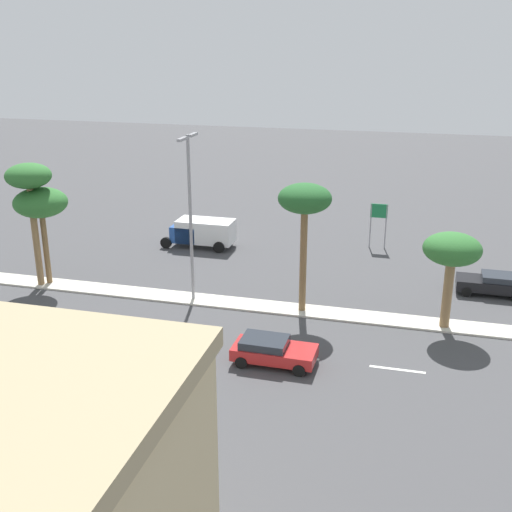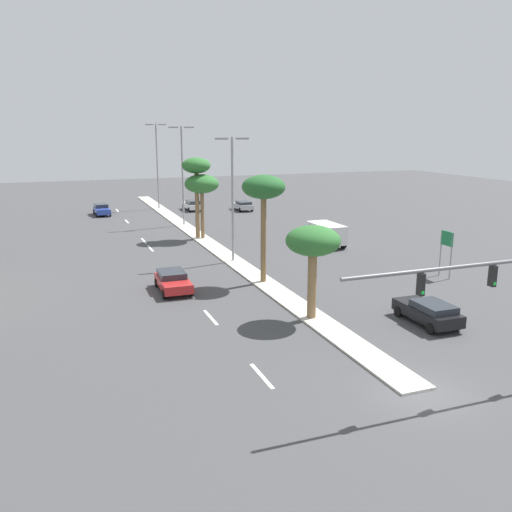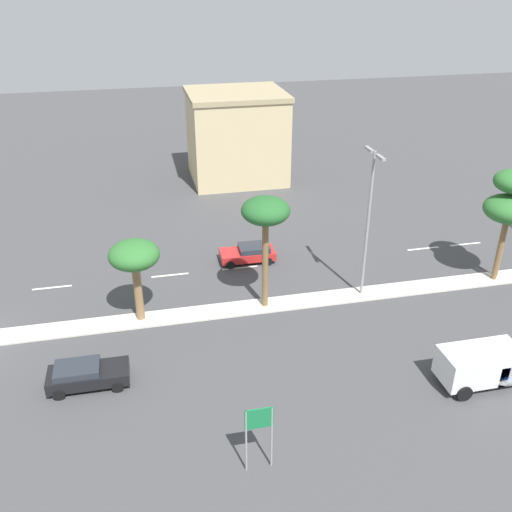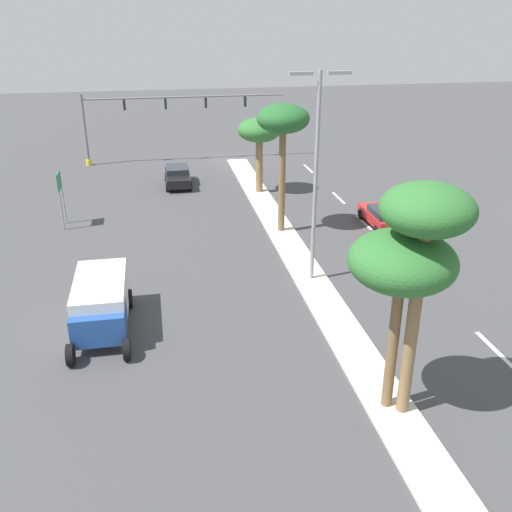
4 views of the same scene
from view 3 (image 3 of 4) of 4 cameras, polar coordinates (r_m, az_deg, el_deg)
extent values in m
plane|color=#424244|center=(42.56, 14.24, -3.34)|extent=(160.00, 160.00, 0.00)
cube|color=beige|center=(46.57, 23.36, -1.99)|extent=(1.80, 73.81, 0.12)
cube|color=silver|center=(44.17, -19.79, -3.00)|extent=(0.20, 2.80, 0.01)
cube|color=silver|center=(43.67, -8.62, -1.91)|extent=(0.20, 2.80, 0.01)
cube|color=silver|center=(44.22, -1.63, -1.19)|extent=(0.20, 2.80, 0.01)
cube|color=silver|center=(49.17, 16.42, 0.72)|extent=(0.20, 2.80, 0.01)
cube|color=silver|center=(51.07, 20.26, 1.13)|extent=(0.20, 2.80, 0.01)
cylinder|color=gray|center=(27.12, -1.00, -18.09)|extent=(0.10, 0.10, 3.62)
cylinder|color=gray|center=(27.31, 1.58, -17.70)|extent=(0.10, 0.10, 3.62)
cube|color=#19723F|center=(26.33, 0.30, -15.98)|extent=(0.08, 1.33, 1.11)
cube|color=#C6B284|center=(61.98, -1.96, 11.72)|extent=(8.79, 9.74, 8.85)
cube|color=tan|center=(60.89, -2.03, 15.96)|extent=(9.09, 10.04, 0.50)
cylinder|color=olive|center=(37.66, -11.75, -3.47)|extent=(0.54, 0.54, 4.16)
ellipsoid|color=#2D6B2D|center=(36.40, -12.14, 0.11)|extent=(3.24, 3.24, 1.78)
cylinder|color=brown|center=(37.73, 0.92, -0.74)|extent=(0.42, 0.42, 6.49)
ellipsoid|color=#235B28|center=(36.09, 0.97, 4.58)|extent=(3.15, 3.15, 1.73)
cylinder|color=brown|center=(44.98, 23.28, 0.69)|extent=(0.38, 0.38, 5.01)
ellipsoid|color=#2D6B2D|center=(43.79, 24.03, 4.34)|extent=(3.50, 3.50, 1.93)
cylinder|color=olive|center=(45.12, 23.59, 2.09)|extent=(0.44, 0.44, 6.96)
cylinder|color=gray|center=(38.97, 11.13, 2.93)|extent=(0.20, 0.20, 10.46)
cube|color=gray|center=(37.99, 11.30, 10.47)|extent=(1.10, 0.24, 0.16)
cube|color=gray|center=(36.42, 12.39, 9.63)|extent=(1.10, 0.24, 0.16)
cube|color=red|center=(44.88, -0.87, 0.18)|extent=(2.05, 4.31, 0.62)
cube|color=#262B33|center=(44.73, -0.20, 0.83)|extent=(1.82, 2.38, 0.42)
cylinder|color=black|center=(43.98, -2.56, -0.91)|extent=(0.23, 0.64, 0.64)
cylinder|color=black|center=(45.63, -2.94, 0.19)|extent=(0.23, 0.64, 0.64)
cylinder|color=black|center=(44.48, 1.25, -0.54)|extent=(0.23, 0.64, 0.64)
cylinder|color=black|center=(46.10, 0.74, 0.53)|extent=(0.23, 0.64, 0.64)
cube|color=black|center=(33.67, -16.44, -11.42)|extent=(1.96, 4.48, 0.69)
cube|color=#262B33|center=(33.42, -17.53, -10.75)|extent=(1.74, 2.47, 0.40)
cylinder|color=black|center=(34.45, -13.68, -10.74)|extent=(0.23, 0.64, 0.64)
cylinder|color=black|center=(33.03, -13.70, -12.65)|extent=(0.23, 0.64, 0.64)
cylinder|color=black|center=(34.81, -18.88, -11.12)|extent=(0.23, 0.64, 0.64)
cylinder|color=black|center=(33.41, -19.16, -13.02)|extent=(0.23, 0.64, 0.64)
cube|color=#234C99|center=(35.39, 23.74, -9.84)|extent=(2.20, 2.11, 1.29)
cube|color=silver|center=(34.37, 21.54, -10.04)|extent=(2.20, 4.48, 1.79)
cylinder|color=black|center=(37.17, 24.33, -9.28)|extent=(0.28, 0.90, 0.90)
cylinder|color=black|center=(34.91, 18.30, -10.62)|extent=(0.28, 0.90, 0.90)
cylinder|color=black|center=(33.49, 20.15, -12.80)|extent=(0.28, 0.90, 0.90)
camera|label=1|loc=(67.46, -12.01, 22.46)|focal=44.00mm
camera|label=2|loc=(55.68, -43.94, 9.66)|focal=38.21mm
camera|label=4|loc=(48.16, 46.25, 9.57)|focal=39.61mm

